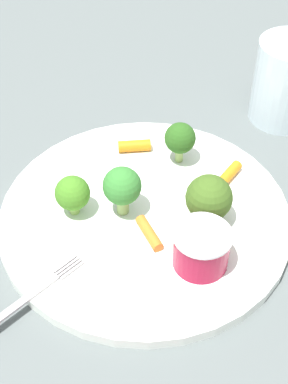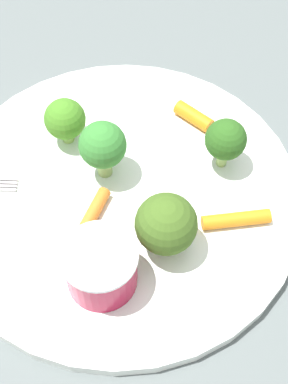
{
  "view_description": "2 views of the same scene",
  "coord_description": "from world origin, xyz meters",
  "px_view_note": "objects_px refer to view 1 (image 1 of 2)",
  "views": [
    {
      "loc": [
        0.14,
        -0.37,
        0.43
      ],
      "look_at": [
        -0.01,
        0.01,
        0.03
      ],
      "focal_mm": 53.28,
      "sensor_mm": 36.0,
      "label": 1
    },
    {
      "loc": [
        0.23,
        -0.07,
        0.37
      ],
      "look_at": [
        0.02,
        0.01,
        0.02
      ],
      "focal_mm": 49.57,
      "sensor_mm": 36.0,
      "label": 2
    }
  ],
  "objects_px": {
    "carrot_stick_0": "(149,233)",
    "drinking_glass": "(287,82)",
    "sauce_cup": "(201,248)",
    "broccoli_floret_2": "(180,139)",
    "carrot_stick_1": "(225,178)",
    "carrot_stick_2": "(134,146)",
    "broccoli_floret_1": "(122,187)",
    "plate": "(145,216)",
    "broccoli_floret_0": "(209,198)",
    "broccoli_floret_3": "(72,194)",
    "fork": "(8,312)"
  },
  "relations": [
    {
      "from": "broccoli_floret_3",
      "to": "plate",
      "type": "bearing_deg",
      "value": 20.22
    },
    {
      "from": "carrot_stick_0",
      "to": "broccoli_floret_1",
      "type": "bearing_deg",
      "value": 149.11
    },
    {
      "from": "broccoli_floret_3",
      "to": "drinking_glass",
      "type": "xyz_separation_m",
      "value": [
        0.16,
        0.25,
        0.01
      ]
    },
    {
      "from": "broccoli_floret_2",
      "to": "broccoli_floret_0",
      "type": "bearing_deg",
      "value": -53.97
    },
    {
      "from": "broccoli_floret_0",
      "to": "carrot_stick_2",
      "type": "bearing_deg",
      "value": 145.7
    },
    {
      "from": "broccoli_floret_0",
      "to": "broccoli_floret_1",
      "type": "height_order",
      "value": "same"
    },
    {
      "from": "plate",
      "to": "carrot_stick_2",
      "type": "relative_size",
      "value": 8.11
    },
    {
      "from": "broccoli_floret_1",
      "to": "carrot_stick_0",
      "type": "distance_m",
      "value": 0.05
    },
    {
      "from": "broccoli_floret_3",
      "to": "carrot_stick_1",
      "type": "xyz_separation_m",
      "value": [
        0.13,
        0.1,
        -0.02
      ]
    },
    {
      "from": "sauce_cup",
      "to": "carrot_stick_2",
      "type": "distance_m",
      "value": 0.17
    },
    {
      "from": "carrot_stick_2",
      "to": "carrot_stick_0",
      "type": "bearing_deg",
      "value": -61.76
    },
    {
      "from": "carrot_stick_1",
      "to": "fork",
      "type": "xyz_separation_m",
      "value": [
        -0.13,
        -0.22,
        -0.0
      ]
    },
    {
      "from": "broccoli_floret_0",
      "to": "carrot_stick_1",
      "type": "height_order",
      "value": "broccoli_floret_0"
    },
    {
      "from": "carrot_stick_0",
      "to": "carrot_stick_1",
      "type": "xyz_separation_m",
      "value": [
        0.05,
        0.1,
        0.0
      ]
    },
    {
      "from": "broccoli_floret_1",
      "to": "carrot_stick_2",
      "type": "height_order",
      "value": "broccoli_floret_1"
    },
    {
      "from": "sauce_cup",
      "to": "carrot_stick_2",
      "type": "relative_size",
      "value": 1.49
    },
    {
      "from": "carrot_stick_1",
      "to": "plate",
      "type": "bearing_deg",
      "value": -131.52
    },
    {
      "from": "broccoli_floret_3",
      "to": "sauce_cup",
      "type": "bearing_deg",
      "value": -6.72
    },
    {
      "from": "broccoli_floret_1",
      "to": "broccoli_floret_2",
      "type": "bearing_deg",
      "value": 73.6
    },
    {
      "from": "broccoli_floret_1",
      "to": "carrot_stick_2",
      "type": "relative_size",
      "value": 1.51
    },
    {
      "from": "broccoli_floret_1",
      "to": "carrot_stick_1",
      "type": "distance_m",
      "value": 0.12
    },
    {
      "from": "carrot_stick_1",
      "to": "carrot_stick_2",
      "type": "distance_m",
      "value": 0.11
    },
    {
      "from": "broccoli_floret_2",
      "to": "fork",
      "type": "xyz_separation_m",
      "value": [
        -0.07,
        -0.24,
        -0.03
      ]
    },
    {
      "from": "broccoli_floret_3",
      "to": "carrot_stick_2",
      "type": "height_order",
      "value": "broccoli_floret_3"
    },
    {
      "from": "broccoli_floret_1",
      "to": "broccoli_floret_3",
      "type": "distance_m",
      "value": 0.05
    },
    {
      "from": "carrot_stick_2",
      "to": "broccoli_floret_2",
      "type": "bearing_deg",
      "value": 2.34
    },
    {
      "from": "plate",
      "to": "sauce_cup",
      "type": "distance_m",
      "value": 0.09
    },
    {
      "from": "broccoli_floret_3",
      "to": "carrot_stick_0",
      "type": "height_order",
      "value": "broccoli_floret_3"
    },
    {
      "from": "plate",
      "to": "broccoli_floret_3",
      "type": "distance_m",
      "value": 0.08
    },
    {
      "from": "sauce_cup",
      "to": "broccoli_floret_3",
      "type": "relative_size",
      "value": 1.23
    },
    {
      "from": "broccoli_floret_1",
      "to": "carrot_stick_1",
      "type": "height_order",
      "value": "broccoli_floret_1"
    },
    {
      "from": "sauce_cup",
      "to": "broccoli_floret_3",
      "type": "height_order",
      "value": "broccoli_floret_3"
    },
    {
      "from": "plate",
      "to": "carrot_stick_0",
      "type": "distance_m",
      "value": 0.03
    },
    {
      "from": "sauce_cup",
      "to": "broccoli_floret_2",
      "type": "relative_size",
      "value": 1.11
    },
    {
      "from": "broccoli_floret_2",
      "to": "broccoli_floret_3",
      "type": "xyz_separation_m",
      "value": [
        -0.07,
        -0.11,
        -0.01
      ]
    },
    {
      "from": "carrot_stick_0",
      "to": "carrot_stick_2",
      "type": "height_order",
      "value": "carrot_stick_2"
    },
    {
      "from": "broccoli_floret_2",
      "to": "carrot_stick_0",
      "type": "xyz_separation_m",
      "value": [
        0.01,
        -0.12,
        -0.03
      ]
    },
    {
      "from": "broccoli_floret_1",
      "to": "broccoli_floret_2",
      "type": "relative_size",
      "value": 1.13
    },
    {
      "from": "carrot_stick_2",
      "to": "broccoli_floret_1",
      "type": "bearing_deg",
      "value": -75.12
    },
    {
      "from": "broccoli_floret_2",
      "to": "carrot_stick_1",
      "type": "height_order",
      "value": "broccoli_floret_2"
    },
    {
      "from": "broccoli_floret_3",
      "to": "fork",
      "type": "bearing_deg",
      "value": -90.07
    },
    {
      "from": "broccoli_floret_2",
      "to": "carrot_stick_0",
      "type": "relative_size",
      "value": 1.17
    },
    {
      "from": "broccoli_floret_0",
      "to": "carrot_stick_2",
      "type": "xyz_separation_m",
      "value": [
        -0.11,
        0.07,
        -0.02
      ]
    },
    {
      "from": "carrot_stick_2",
      "to": "plate",
      "type": "bearing_deg",
      "value": -61.93
    },
    {
      "from": "broccoli_floret_0",
      "to": "fork",
      "type": "bearing_deg",
      "value": -127.48
    },
    {
      "from": "carrot_stick_1",
      "to": "drinking_glass",
      "type": "height_order",
      "value": "drinking_glass"
    },
    {
      "from": "broccoli_floret_1",
      "to": "drinking_glass",
      "type": "xyz_separation_m",
      "value": [
        0.11,
        0.23,
        0.0
      ]
    },
    {
      "from": "broccoli_floret_1",
      "to": "sauce_cup",
      "type": "bearing_deg",
      "value": -20.45
    },
    {
      "from": "carrot_stick_0",
      "to": "drinking_glass",
      "type": "distance_m",
      "value": 0.27
    },
    {
      "from": "broccoli_floret_0",
      "to": "carrot_stick_2",
      "type": "distance_m",
      "value": 0.13
    }
  ]
}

